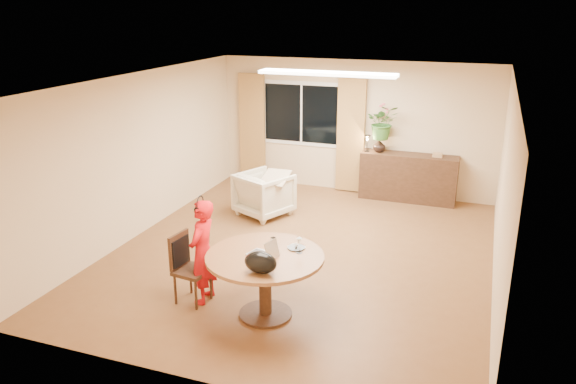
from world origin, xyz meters
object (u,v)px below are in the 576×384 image
object	(u,v)px
armchair	(264,194)
sideboard	(408,177)
child	(203,252)
dining_chair	(192,269)
dining_table	(265,268)

from	to	relation	value
armchair	sideboard	bearing A→B (deg)	-118.98
child	armchair	world-z (taller)	child
dining_chair	sideboard	size ratio (longest dim) A/B	0.50
dining_chair	sideboard	world-z (taller)	sideboard
dining_table	sideboard	world-z (taller)	sideboard
child	armchair	xyz separation A→B (m)	(-0.44, 3.10, -0.28)
dining_chair	armchair	bearing A→B (deg)	103.37
dining_table	child	size ratio (longest dim) A/B	1.04
dining_table	sideboard	distance (m)	4.96
dining_table	child	bearing A→B (deg)	174.86
dining_chair	dining_table	bearing A→B (deg)	7.43
dining_table	sideboard	size ratio (longest dim) A/B	0.77
dining_table	dining_chair	distance (m)	1.00
dining_chair	sideboard	bearing A→B (deg)	75.55
armchair	sideboard	distance (m)	2.84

